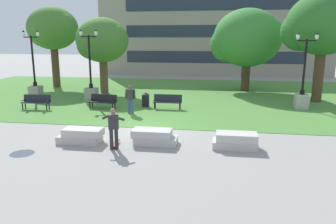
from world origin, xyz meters
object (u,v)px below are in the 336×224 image
(skateboard, at_px, (115,144))
(concrete_block_right, at_px, (236,141))
(concrete_block_left, at_px, (154,137))
(park_bench_near_right, at_px, (36,101))
(park_bench_near_left, at_px, (168,101))
(park_bench_far_left, at_px, (103,101))
(lamp_post_center, at_px, (35,84))
(person_bystander_near_lawn, at_px, (130,98))
(trash_bin, at_px, (146,99))
(person_skateboarder, at_px, (113,126))
(lamp_post_left, at_px, (302,93))
(concrete_block_center, at_px, (81,136))
(lamp_post_right, at_px, (91,86))

(skateboard, bearing_deg, concrete_block_right, 5.24)
(concrete_block_left, xyz_separation_m, park_bench_near_right, (-8.71, 5.71, 0.23))
(skateboard, xyz_separation_m, park_bench_near_left, (1.07, 7.53, 0.45))
(concrete_block_left, xyz_separation_m, park_bench_far_left, (-4.59, 6.49, 0.23))
(skateboard, height_order, lamp_post_center, lamp_post_center)
(person_bystander_near_lawn, bearing_deg, trash_bin, 77.83)
(park_bench_near_right, bearing_deg, person_bystander_near_lawn, -2.60)
(person_skateboarder, distance_m, park_bench_near_right, 9.81)
(lamp_post_center, bearing_deg, skateboard, -46.64)
(park_bench_far_left, xyz_separation_m, person_bystander_near_lawn, (2.10, -1.06, 0.44))
(concrete_block_right, distance_m, person_bystander_near_lawn, 8.05)
(person_skateboarder, bearing_deg, park_bench_near_right, 137.54)
(lamp_post_center, bearing_deg, person_skateboarder, -47.58)
(lamp_post_left, bearing_deg, trash_bin, -174.15)
(concrete_block_center, relative_size, skateboard, 1.85)
(person_skateboarder, bearing_deg, concrete_block_center, 159.59)
(lamp_post_right, xyz_separation_m, person_bystander_near_lawn, (3.89, -3.65, -0.05))
(person_skateboarder, bearing_deg, skateboard, 103.25)
(park_bench_near_left, distance_m, park_bench_far_left, 4.12)
(lamp_post_right, bearing_deg, trash_bin, -19.88)
(skateboard, xyz_separation_m, park_bench_far_left, (-3.01, 6.95, 0.45))
(concrete_block_right, distance_m, lamp_post_left, 9.69)
(concrete_block_right, height_order, lamp_post_left, lamp_post_left)
(person_skateboarder, relative_size, lamp_post_center, 0.34)
(concrete_block_left, bearing_deg, concrete_block_center, -174.76)
(skateboard, distance_m, lamp_post_center, 13.63)
(trash_bin, bearing_deg, park_bench_near_right, -164.93)
(concrete_block_left, distance_m, lamp_post_left, 11.66)
(concrete_block_center, bearing_deg, lamp_post_left, 38.53)
(concrete_block_center, height_order, concrete_block_left, same)
(park_bench_near_right, bearing_deg, concrete_block_center, -47.13)
(park_bench_near_left, bearing_deg, person_skateboarder, -96.87)
(park_bench_near_right, distance_m, lamp_post_right, 4.12)
(skateboard, bearing_deg, park_bench_far_left, 113.43)
(skateboard, xyz_separation_m, trash_bin, (-0.47, 7.97, 0.42))
(concrete_block_left, relative_size, concrete_block_right, 1.05)
(lamp_post_left, xyz_separation_m, lamp_post_right, (-14.31, 0.55, 0.04))
(park_bench_near_right, bearing_deg, lamp_post_center, 120.71)
(concrete_block_left, relative_size, lamp_post_center, 0.38)
(concrete_block_center, distance_m, lamp_post_center, 12.46)
(park_bench_near_right, bearing_deg, park_bench_far_left, 10.71)
(park_bench_near_left, distance_m, trash_bin, 1.59)
(concrete_block_right, relative_size, person_bystander_near_lawn, 1.05)
(park_bench_far_left, bearing_deg, trash_bin, 21.73)
(person_skateboarder, height_order, park_bench_far_left, person_skateboarder)
(concrete_block_right, xyz_separation_m, park_bench_far_left, (-8.00, 6.50, 0.23))
(concrete_block_left, relative_size, park_bench_far_left, 1.02)
(concrete_block_center, height_order, park_bench_far_left, park_bench_far_left)
(concrete_block_right, xyz_separation_m, lamp_post_left, (4.52, 8.54, 0.69))
(concrete_block_center, xyz_separation_m, person_skateboarder, (1.67, -0.62, 0.67))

